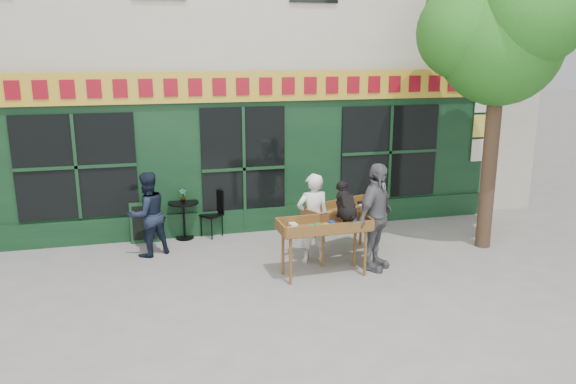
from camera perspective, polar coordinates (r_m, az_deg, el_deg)
The scene contains 13 objects.
ground at distance 9.66m, azimuth -1.89°, elevation -8.22°, with size 80.00×80.00×0.00m, color slate.
street_tree at distance 11.04m, azimuth 20.89°, elevation 15.51°, with size 3.05×2.90×5.60m.
book_cart_center at distance 9.30m, azimuth 3.71°, elevation -3.73°, with size 1.52×0.67×0.99m.
dog at distance 9.24m, azimuth 5.92°, elevation -0.88°, with size 0.34×0.60×0.60m, color black, non-canonical shape.
woman at distance 9.90m, azimuth 2.54°, elevation -2.69°, with size 0.59×0.39×1.62m, color silver.
book_cart_right at distance 10.24m, azimuth 5.67°, elevation -2.10°, with size 1.62×1.12×0.99m.
man_right at distance 9.65m, azimuth 8.89°, elevation -2.55°, with size 1.09×0.45×1.86m, color #56555A.
bistro_table at distance 11.38m, azimuth -10.54°, elevation -2.07°, with size 0.60×0.60×0.76m.
bistro_chair_left at distance 11.36m, azimuth -13.76°, elevation -2.18°, with size 0.41×0.41×0.95m.
bistro_chair_right at distance 11.48m, azimuth -7.48°, elevation -1.73°, with size 0.51×0.51×0.95m.
potted_plant at distance 11.28m, azimuth -10.62°, elevation -0.33°, with size 0.14×0.10×0.27m, color gray.
man_left at distance 10.54m, azimuth -14.08°, elevation -2.20°, with size 0.76×0.59×1.57m, color black.
chalkboard at distance 11.39m, azimuth -14.36°, elevation -3.02°, with size 0.56×0.20×0.79m.
Camera 1 is at (-1.94, -8.72, 3.67)m, focal length 35.00 mm.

